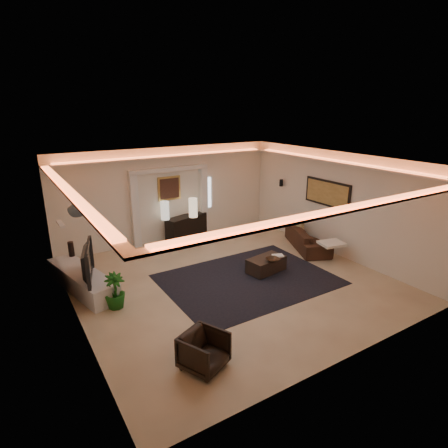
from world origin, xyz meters
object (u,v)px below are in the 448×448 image
console (186,227)px  armchair (204,351)px  sofa (308,238)px  coffee_table (266,264)px

console → armchair: bearing=-130.5°
sofa → coffee_table: sofa is taller
console → coffee_table: (0.62, -3.32, -0.20)m
console → sofa: 3.78m
sofa → coffee_table: (-2.10, -0.69, -0.09)m
sofa → armchair: (-5.20, -3.04, 0.01)m
coffee_table → armchair: (-3.11, -2.36, 0.10)m
coffee_table → armchair: bearing=-151.8°
coffee_table → sofa: bearing=9.2°
console → armchair: console is taller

